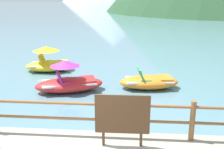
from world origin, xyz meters
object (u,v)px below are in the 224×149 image
pedal_boat_2 (69,82)px  pedal_boat_3 (149,82)px  pedal_boat_0 (49,63)px  sign_board (122,115)px

pedal_boat_2 → pedal_boat_3: pedal_boat_2 is taller
pedal_boat_0 → pedal_boat_2: 3.26m
pedal_boat_2 → sign_board: bearing=-63.3°
pedal_boat_0 → pedal_boat_3: size_ratio=1.00×
sign_board → pedal_boat_0: bearing=118.2°
sign_board → pedal_boat_3: (0.85, 5.07, -0.86)m
pedal_boat_0 → pedal_boat_2: size_ratio=0.87×
pedal_boat_0 → pedal_boat_3: 5.24m
pedal_boat_2 → pedal_boat_3: size_ratio=1.15×
sign_board → pedal_boat_0: size_ratio=0.48×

